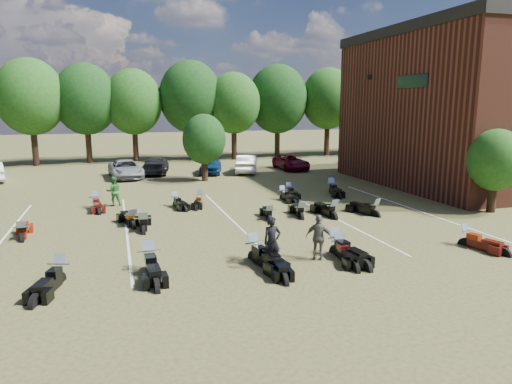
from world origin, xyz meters
name	(u,v)px	position (x,y,z in m)	size (l,w,h in m)	color
ground	(316,233)	(0.00, 0.00, 0.00)	(160.00, 160.00, 0.00)	brown
car_2	(126,169)	(-7.60, 18.65, 0.69)	(2.30, 4.98, 1.38)	gray
car_3	(155,165)	(-5.20, 20.12, 0.70)	(1.97, 4.85, 1.41)	black
car_4	(211,165)	(-0.84, 19.03, 0.71)	(1.68, 4.18, 1.42)	#0B2851
car_5	(247,164)	(2.17, 18.59, 0.76)	(1.60, 4.60, 1.52)	#B4B3AE
car_6	(291,162)	(6.37, 19.24, 0.65)	(2.14, 4.65, 1.29)	#530416
car_7	(357,158)	(13.46, 20.29, 0.70)	(1.97, 4.85, 1.41)	#343438
person_black	(272,242)	(-3.28, -3.46, 0.90)	(0.65, 0.43, 1.79)	black
person_green	(114,191)	(-8.49, 8.45, 0.83)	(0.80, 0.63, 1.65)	#296F29
person_grey	(319,237)	(-1.41, -3.25, 0.83)	(0.98, 0.41, 1.66)	#5D5950
motorcycle_0	(150,270)	(-7.38, -2.55, 0.00)	(0.80, 2.52, 1.40)	black
motorcycle_1	(60,283)	(-10.18, -2.89, 0.00)	(0.74, 2.31, 1.29)	black
motorcycle_2	(254,260)	(-3.68, -2.66, 0.00)	(0.80, 2.52, 1.40)	black
motorcycle_3	(272,266)	(-3.27, -3.43, 0.00)	(0.70, 2.21, 1.23)	black
motorcycle_4	(336,254)	(-0.53, -2.92, 0.00)	(0.80, 2.50, 1.40)	black
motorcycle_5	(339,256)	(-0.52, -3.14, 0.00)	(0.70, 2.19, 1.22)	black
motorcycle_6	(465,245)	(4.96, -3.43, 0.00)	(0.69, 2.16, 1.21)	#480E0A
motorcycle_7	(23,241)	(-12.16, 2.51, 0.00)	(0.70, 2.20, 1.23)	maroon
motorcycle_8	(133,228)	(-7.71, 3.27, 0.00)	(0.73, 2.30, 1.28)	black
motorcycle_9	(144,233)	(-7.28, 2.23, 0.00)	(0.78, 2.45, 1.37)	black
motorcycle_10	(269,221)	(-1.30, 2.60, 0.00)	(0.65, 2.04, 1.14)	black
motorcycle_11	(333,219)	(1.88, 2.12, 0.00)	(0.78, 2.45, 1.36)	black
motorcycle_12	(301,219)	(0.36, 2.56, 0.00)	(0.70, 2.21, 1.23)	black
motorcycle_13	(375,216)	(4.10, 1.91, 0.00)	(0.74, 2.32, 1.30)	black
motorcycle_14	(96,208)	(-9.48, 8.19, 0.00)	(0.72, 2.25, 1.26)	#410B09
motorcycle_16	(176,206)	(-5.23, 7.34, 0.00)	(0.65, 2.05, 1.14)	black
motorcycle_17	(200,204)	(-3.84, 7.38, 0.00)	(0.64, 2.01, 1.12)	black
motorcycle_18	(289,195)	(1.99, 8.45, 0.00)	(0.64, 1.99, 1.11)	black
motorcycle_19	(283,199)	(1.14, 7.32, 0.00)	(0.65, 2.04, 1.14)	black
motorcycle_20	(331,193)	(4.83, 8.25, 0.00)	(0.77, 2.43, 1.36)	black
tree_line	(188,98)	(-1.00, 29.00, 6.31)	(56.00, 6.00, 9.79)	black
young_tree_near_building	(496,160)	(10.50, 1.00, 2.75)	(2.80, 2.80, 4.16)	black
young_tree_midfield	(204,139)	(-2.00, 15.50, 3.09)	(3.20, 3.20, 4.70)	black
parking_lines	(234,222)	(-3.00, 3.00, 0.01)	(20.10, 14.00, 0.01)	silver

